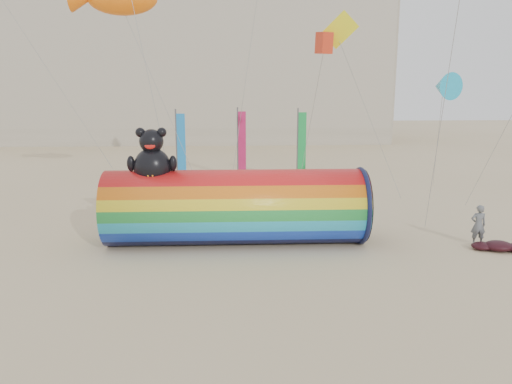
{
  "coord_description": "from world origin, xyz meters",
  "views": [
    {
      "loc": [
        -0.42,
        -18.44,
        6.63
      ],
      "look_at": [
        0.5,
        1.5,
        2.4
      ],
      "focal_mm": 35.0,
      "sensor_mm": 36.0,
      "label": 1
    }
  ],
  "objects_px": {
    "windsock_assembly": "(236,205)",
    "hotel_building": "(139,56)",
    "kite_handler": "(478,225)",
    "fabric_bundle": "(503,246)"
  },
  "relations": [
    {
      "from": "fabric_bundle",
      "to": "kite_handler",
      "type": "bearing_deg",
      "value": 133.19
    },
    {
      "from": "hotel_building",
      "to": "windsock_assembly",
      "type": "xyz_separation_m",
      "value": [
        11.66,
        -43.68,
        -8.63
      ]
    },
    {
      "from": "hotel_building",
      "to": "fabric_bundle",
      "type": "xyz_separation_m",
      "value": [
        22.67,
        -45.22,
        -10.14
      ]
    },
    {
      "from": "windsock_assembly",
      "to": "hotel_building",
      "type": "bearing_deg",
      "value": 104.95
    },
    {
      "from": "windsock_assembly",
      "to": "fabric_bundle",
      "type": "bearing_deg",
      "value": -7.94
    },
    {
      "from": "windsock_assembly",
      "to": "fabric_bundle",
      "type": "distance_m",
      "value": 11.22
    },
    {
      "from": "kite_handler",
      "to": "hotel_building",
      "type": "bearing_deg",
      "value": -59.52
    },
    {
      "from": "kite_handler",
      "to": "fabric_bundle",
      "type": "distance_m",
      "value": 1.27
    },
    {
      "from": "hotel_building",
      "to": "kite_handler",
      "type": "distance_m",
      "value": 50.46
    },
    {
      "from": "fabric_bundle",
      "to": "windsock_assembly",
      "type": "bearing_deg",
      "value": 172.06
    }
  ]
}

